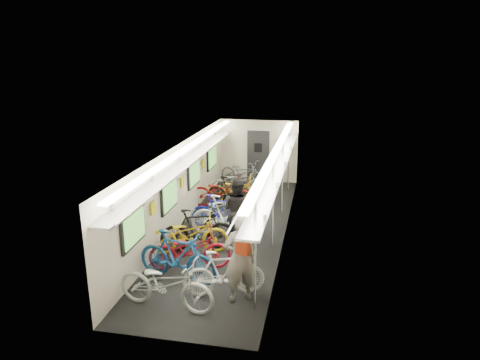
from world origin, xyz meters
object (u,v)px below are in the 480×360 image
at_px(bicycle_0, 166,284).
at_px(bicycle_1, 177,257).
at_px(passenger_near, 240,258).
at_px(backpack, 243,245).
at_px(passenger_mid, 237,210).

distance_m(bicycle_0, bicycle_1, 1.06).
bearing_deg(bicycle_1, passenger_near, -95.57).
bearing_deg(bicycle_1, backpack, -99.27).
bearing_deg(passenger_mid, bicycle_0, 99.66).
distance_m(bicycle_0, passenger_mid, 3.44).
bearing_deg(backpack, bicycle_0, -144.29).
bearing_deg(bicycle_0, bicycle_1, 14.19).
relative_size(bicycle_0, backpack, 5.27).
distance_m(bicycle_1, backpack, 1.82).
relative_size(bicycle_1, backpack, 5.04).
bearing_deg(bicycle_1, bicycle_0, -160.27).
height_order(bicycle_0, passenger_mid, passenger_mid).
bearing_deg(bicycle_0, passenger_near, -59.86).
distance_m(bicycle_0, backpack, 1.67).
xyz_separation_m(bicycle_1, passenger_near, (1.47, -0.48, 0.36)).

